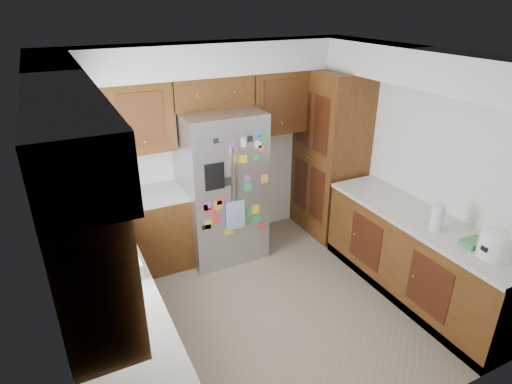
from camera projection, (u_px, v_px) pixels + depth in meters
floor at (268, 307)px, 4.45m from camera, size 3.60×3.60×0.00m
room_shell at (242, 129)px, 3.94m from camera, size 3.64×3.24×2.52m
left_counter_run at (130, 311)px, 3.74m from camera, size 1.36×3.20×0.92m
right_counter_run at (416, 260)px, 4.49m from camera, size 0.63×2.25×0.92m
pantry at (330, 154)px, 5.54m from camera, size 0.60×0.90×2.15m
fridge at (221, 186)px, 5.05m from camera, size 0.90×0.79×1.80m
bridge_cabinet at (211, 91)px, 4.79m from camera, size 0.96×0.34×0.35m
fridge_top_items at (205, 64)px, 4.64m from camera, size 0.97×0.34×0.28m
sink_assembly at (103, 257)px, 3.51m from camera, size 0.52×0.70×0.37m
left_counter_clutter at (94, 211)px, 4.13m from camera, size 0.35×0.85×0.38m
rice_cooker at (496, 243)px, 3.60m from camera, size 0.29×0.28×0.24m
paper_towel at (438, 218)px, 4.01m from camera, size 0.12×0.12×0.26m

